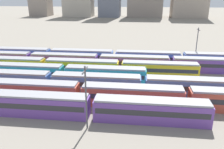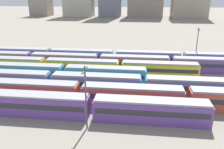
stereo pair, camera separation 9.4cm
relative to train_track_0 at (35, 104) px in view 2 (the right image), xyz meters
The scene contains 10 objects.
train_track_0 is the anchor object (origin of this frame).
train_track_1 16.62m from the train_track_0, 18.24° to the left, with size 93.60×3.06×3.75m.
train_track_2 13.34m from the train_track_0, 51.25° to the left, with size 93.60×3.06×3.75m.
train_track_3 18.21m from the train_track_0, 121.06° to the left, with size 55.80×3.06×3.75m.
train_track_4 21.00m from the train_track_0, 82.00° to the left, with size 55.80×3.06×3.75m.
train_track_5 30.35m from the train_track_0, 58.95° to the left, with size 93.60×3.06×3.75m.
train_track_6 32.72m from the train_track_0, 72.49° to the left, with size 74.70×3.06×3.75m.
catenary_pole_0 10.49m from the train_track_0, 18.59° to the right, with size 0.24×3.20×9.78m.
catenary_pole_1 47.66m from the train_track_0, 46.02° to the left, with size 0.24×3.20×10.18m.
distant_building_0 183.46m from the train_track_0, 112.22° to the left, with size 16.21×15.50×21.00m, color gray.
Camera 2 is at (33.96, -32.62, 19.20)m, focal length 37.10 mm.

